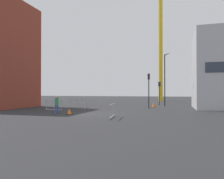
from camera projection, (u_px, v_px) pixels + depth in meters
name	position (u px, v px, depth m)	size (l,w,h in m)	color
ground	(94.00, 114.00, 19.97)	(160.00, 160.00, 0.00)	#28282B
construction_crane	(161.00, 21.00, 47.86)	(6.70, 13.30, 28.01)	yellow
streetlamp_tall	(165.00, 75.00, 30.54)	(0.84, 1.69, 7.31)	black
traffic_light_verge	(149.00, 85.00, 26.21)	(0.25, 0.37, 4.21)	#232326
traffic_light_far	(159.00, 89.00, 32.91)	(0.39, 0.29, 3.54)	#2D2D30
pedestrian_walking	(57.00, 103.00, 20.53)	(0.34, 0.34, 1.65)	#33519E
safety_barrier_right_run	(54.00, 105.00, 23.70)	(2.21, 0.33, 1.08)	#9EA0A5
safety_barrier_mid_span	(78.00, 104.00, 26.77)	(2.46, 0.27, 1.08)	gray
safety_barrier_front	(112.00, 111.00, 16.89)	(0.31, 2.28, 1.08)	#9EA0A5
traffic_cone_striped	(154.00, 105.00, 28.81)	(0.65, 0.65, 0.65)	black
traffic_cone_by_barrier	(69.00, 112.00, 19.60)	(0.54, 0.54, 0.54)	black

